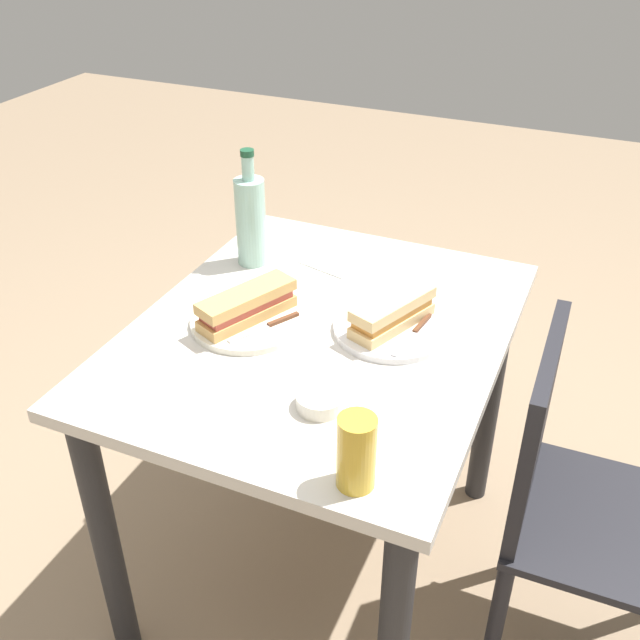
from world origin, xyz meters
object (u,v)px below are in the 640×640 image
(dining_table, at_px, (320,377))
(baguette_sandwich_far, at_px, (247,305))
(chair_far, at_px, (572,498))
(beer_glass, at_px, (356,452))
(plate_near, at_px, (392,328))
(baguette_sandwich_near, at_px, (393,312))
(knife_near, at_px, (415,332))
(water_bottle, at_px, (251,219))
(olive_bowl, at_px, (320,401))
(plate_far, at_px, (248,321))
(knife_far, at_px, (269,325))

(dining_table, height_order, baguette_sandwich_far, baguette_sandwich_far)
(chair_far, height_order, beer_glass, beer_glass)
(plate_near, bearing_deg, dining_table, -71.52)
(baguette_sandwich_near, bearing_deg, baguette_sandwich_far, -71.90)
(knife_near, height_order, baguette_sandwich_far, baguette_sandwich_far)
(chair_far, xyz_separation_m, water_bottle, (-0.21, -0.87, 0.40))
(water_bottle, distance_m, olive_bowl, 0.61)
(water_bottle, bearing_deg, beer_glass, 39.98)
(knife_near, distance_m, olive_bowl, 0.31)
(dining_table, distance_m, beer_glass, 0.52)
(plate_near, height_order, knife_near, knife_near)
(plate_far, distance_m, olive_bowl, 0.33)
(plate_far, relative_size, knife_far, 1.57)
(knife_far, relative_size, water_bottle, 0.55)
(knife_far, distance_m, beer_glass, 0.49)
(chair_far, distance_m, beer_glass, 0.64)
(chair_far, bearing_deg, water_bottle, -103.89)
(knife_near, distance_m, water_bottle, 0.52)
(plate_near, xyz_separation_m, beer_glass, (0.46, 0.09, 0.06))
(chair_far, xyz_separation_m, beer_glass, (0.41, -0.35, 0.35))
(knife_far, bearing_deg, plate_near, 114.62)
(beer_glass, bearing_deg, olive_bowl, -140.06)
(chair_far, distance_m, knife_far, 0.75)
(plate_near, xyz_separation_m, water_bottle, (-0.16, -0.43, 0.11))
(baguette_sandwich_near, height_order, water_bottle, water_bottle)
(olive_bowl, bearing_deg, water_bottle, -140.00)
(plate_near, relative_size, knife_near, 1.42)
(baguette_sandwich_near, bearing_deg, chair_far, 83.34)
(dining_table, bearing_deg, olive_bowl, 23.65)
(knife_near, height_order, knife_far, same)
(dining_table, height_order, beer_glass, beer_glass)
(knife_near, relative_size, water_bottle, 0.61)
(knife_near, distance_m, baguette_sandwich_far, 0.37)
(beer_glass, bearing_deg, plate_far, -132.35)
(water_bottle, bearing_deg, plate_near, 69.13)
(baguette_sandwich_near, xyz_separation_m, beer_glass, (0.46, 0.09, 0.02))
(beer_glass, bearing_deg, chair_far, 139.67)
(baguette_sandwich_far, height_order, beer_glass, beer_glass)
(baguette_sandwich_near, relative_size, knife_far, 1.37)
(plate_far, bearing_deg, beer_glass, 47.65)
(baguette_sandwich_far, height_order, olive_bowl, baguette_sandwich_far)
(dining_table, relative_size, chair_far, 1.13)
(water_bottle, height_order, beer_glass, water_bottle)
(plate_near, distance_m, knife_far, 0.27)
(dining_table, distance_m, baguette_sandwich_near, 0.24)
(chair_far, relative_size, knife_near, 4.71)
(knife_near, bearing_deg, water_bottle, -109.73)
(knife_near, bearing_deg, baguette_sandwich_far, -76.03)
(knife_far, distance_m, water_bottle, 0.35)
(chair_far, distance_m, plate_near, 0.53)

